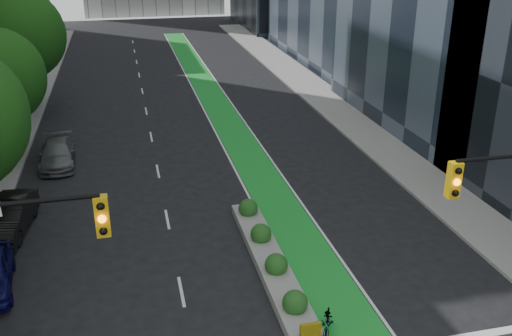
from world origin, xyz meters
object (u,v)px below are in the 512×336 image
parked_car_left_mid (8,217)px  parked_car_left_far (57,154)px  median_planter (269,257)px  bicycle (327,323)px

parked_car_left_mid → parked_car_left_far: (1.45, 7.99, -0.10)m
parked_car_left_mid → median_planter: bearing=-19.8°
median_planter → parked_car_left_far: bearing=124.8°
bicycle → parked_car_left_mid: 15.23m
bicycle → parked_car_left_far: 20.58m
bicycle → parked_car_left_mid: bearing=162.4°
median_planter → parked_car_left_mid: size_ratio=2.18×
median_planter → parked_car_left_mid: (-10.70, 5.32, 0.40)m
median_planter → bicycle: (0.80, -4.66, 0.11)m
parked_car_left_far → parked_car_left_mid: bearing=-102.4°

